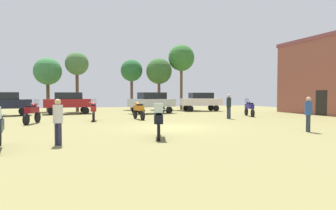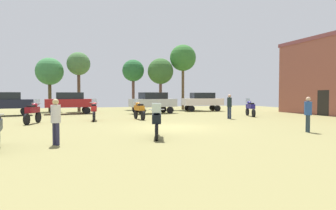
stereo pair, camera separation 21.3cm
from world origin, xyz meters
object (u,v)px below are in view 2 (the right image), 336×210
Objects in this scene: person_3 at (308,112)px; tree_5 at (49,72)px; tree_1 at (183,58)px; motorcycle_2 at (157,121)px; motorcycle_7 at (139,109)px; tree_4 at (79,65)px; person_2 at (56,118)px; tree_2 at (161,72)px; car_2 at (5,102)px; car_3 at (70,101)px; tree_6 at (133,71)px; motorcycle_8 at (33,112)px; person_1 at (229,104)px; car_1 at (153,101)px; motorcycle_4 at (250,107)px; motorcycle_6 at (94,110)px; car_4 at (202,100)px.

person_3 is 25.70m from tree_5.
person_3 is 0.22× the size of tree_1.
tree_5 is at bearing -58.46° from motorcycle_2.
motorcycle_7 is 13.16m from tree_4.
person_2 is 24.26m from tree_2.
car_2 is 1.03× the size of car_3.
motorcycle_7 is 1.37× the size of person_2.
tree_5 is 9.30m from tree_6.
motorcycle_8 is 13.44m from person_1.
tree_5 is at bearing 45.00° from car_1.
car_2 is (-10.10, 6.89, 0.44)m from motorcycle_7.
motorcycle_4 reaches higher than motorcycle_2.
person_2 is (5.04, -16.39, -0.20)m from car_2.
person_3 is at bearing -178.08° from car_1.
tree_1 reaches higher than tree_4.
person_2 is 22.16m from tree_5.
tree_5 is at bearing 178.13° from tree_1.
motorcycle_6 is 1.28× the size of person_3.
person_2 is at bearing -130.45° from motorcycle_4.
tree_2 is (6.37, 21.17, 3.79)m from motorcycle_2.
car_1 is 2.69× the size of person_3.
car_4 is 17.67m from person_3.
motorcycle_6 is at bearing -145.73° from car_2.
tree_6 is at bearing -54.80° from car_3.
car_1 is 8.45m from tree_6.
motorcycle_7 is at bearing -163.61° from motorcycle_4.
tree_2 reaches higher than car_2.
tree_2 is (-3.51, 4.17, 3.34)m from car_4.
car_2 is (-12.72, 0.99, 0.00)m from car_1.
tree_4 reaches higher than tree_5.
tree_1 is (-0.81, 3.83, 4.96)m from car_4.
motorcycle_7 is 11.33m from person_3.
tree_2 reaches higher than car_3.
tree_1 reaches higher than motorcycle_6.
person_3 reaches higher than motorcycle_6.
tree_4 is (-2.89, 20.75, 4.29)m from motorcycle_2.
tree_1 reaches higher than car_2.
tree_5 is (-14.90, 0.49, -1.92)m from tree_1.
motorcycle_4 is 0.35× the size of tree_4.
motorcycle_6 is at bearing -163.40° from motorcycle_4.
car_4 reaches higher than motorcycle_6.
tree_6 is (2.21, 13.62, 3.88)m from motorcycle_7.
motorcycle_4 is 9.40m from motorcycle_7.
tree_6 reaches higher than motorcycle_4.
tree_4 is (-10.55, 13.36, 3.94)m from person_1.
motorcycle_7 is at bearing -151.95° from car_3.
car_1 is 9.37m from tree_1.
tree_5 is at bearing 20.02° from car_3.
car_1 reaches higher than motorcycle_7.
tree_4 is 1.06× the size of tree_6.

